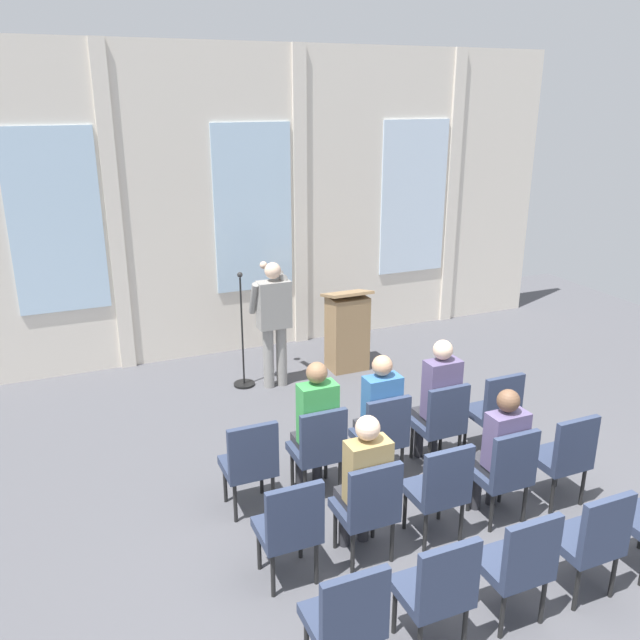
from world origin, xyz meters
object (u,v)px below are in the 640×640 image
at_px(audience_r0_c3, 438,396).
at_px(chair_r1_c1, 368,505).
at_px(chair_r1_c3, 505,469).
at_px(chair_r2_c2, 519,561).
at_px(chair_r2_c1, 438,587).
at_px(chair_r2_c3, 592,537).
at_px(lectern, 347,331).
at_px(mic_stand, 243,362).
at_px(chair_r0_c3, 441,420).
at_px(chair_r0_c1, 319,446).
at_px(chair_r0_c0, 250,461).
at_px(audience_r1_c3, 501,447).
at_px(audience_r1_c1, 364,479).
at_px(chair_r2_c0, 347,617).
at_px(chair_r0_c2, 382,432).
at_px(chair_r1_c2, 440,486).
at_px(audience_r0_c1, 316,421).
at_px(chair_r1_c0, 290,525).
at_px(speaker, 274,316).
at_px(chair_r0_c4, 496,408).
at_px(chair_r1_c4, 565,454).

bearing_deg(audience_r0_c3, chair_r1_c1, -140.83).
bearing_deg(chair_r1_c3, chair_r2_c2, -123.44).
distance_m(chair_r2_c1, chair_r2_c3, 1.35).
bearing_deg(lectern, mic_stand, 179.81).
bearing_deg(chair_r0_c3, chair_r0_c1, 180.00).
xyz_separation_m(chair_r0_c0, chair_r0_c3, (2.03, 0.00, 0.00)).
bearing_deg(chair_r2_c2, audience_r1_c3, 58.58).
height_order(audience_r1_c1, audience_r1_c3, audience_r1_c1).
xyz_separation_m(chair_r0_c0, audience_r1_c1, (0.68, -0.94, 0.19)).
relative_size(chair_r0_c1, chair_r1_c1, 1.00).
xyz_separation_m(chair_r1_c3, chair_r2_c0, (-2.03, -1.03, 0.00)).
xyz_separation_m(chair_r0_c0, chair_r0_c2, (1.35, 0.00, 0.00)).
bearing_deg(chair_r1_c2, lectern, 76.39).
xyz_separation_m(audience_r0_c1, chair_r1_c0, (-0.68, -1.10, -0.22)).
bearing_deg(chair_r2_c0, chair_r2_c2, 0.00).
relative_size(chair_r0_c0, chair_r1_c2, 1.00).
height_order(mic_stand, chair_r0_c1, mic_stand).
relative_size(audience_r0_c1, chair_r1_c1, 1.46).
distance_m(chair_r0_c1, audience_r0_c1, 0.24).
relative_size(chair_r1_c1, chair_r2_c1, 1.00).
relative_size(lectern, audience_r1_c3, 0.90).
relative_size(chair_r0_c1, audience_r0_c1, 0.69).
distance_m(speaker, chair_r0_c1, 2.65).
bearing_deg(chair_r0_c3, audience_r0_c1, 176.67).
distance_m(speaker, audience_r0_c1, 2.55).
height_order(chair_r0_c1, chair_r0_c4, same).
height_order(lectern, chair_r2_c3, lectern).
height_order(chair_r0_c2, chair_r2_c0, same).
distance_m(chair_r1_c0, chair_r2_c0, 1.03).
relative_size(chair_r0_c1, chair_r0_c2, 1.00).
xyz_separation_m(audience_r1_c1, chair_r2_c3, (1.35, -1.11, -0.19)).
height_order(audience_r1_c1, chair_r1_c2, audience_r1_c1).
bearing_deg(chair_r2_c2, chair_r1_c4, 37.13).
xyz_separation_m(chair_r0_c0, audience_r0_c1, (0.68, 0.08, 0.22)).
relative_size(speaker, audience_r1_c3, 1.31).
height_order(chair_r0_c0, chair_r0_c4, same).
bearing_deg(chair_r2_c3, lectern, 87.23).
relative_size(lectern, chair_r1_c2, 1.23).
bearing_deg(chair_r0_c2, audience_r1_c1, -125.67).
distance_m(mic_stand, lectern, 1.52).
bearing_deg(lectern, chair_r0_c0, -129.68).
bearing_deg(chair_r0_c4, audience_r1_c1, -155.09).
height_order(chair_r0_c4, chair_r1_c4, same).
bearing_deg(audience_r1_c3, chair_r2_c2, -121.42).
relative_size(chair_r1_c0, chair_r2_c0, 1.00).
height_order(chair_r0_c2, chair_r1_c2, same).
bearing_deg(mic_stand, chair_r0_c3, -65.01).
bearing_deg(audience_r1_c1, chair_r0_c0, 125.67).
bearing_deg(chair_r0_c0, audience_r0_c1, 6.64).
height_order(audience_r1_c1, chair_r1_c3, audience_r1_c1).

